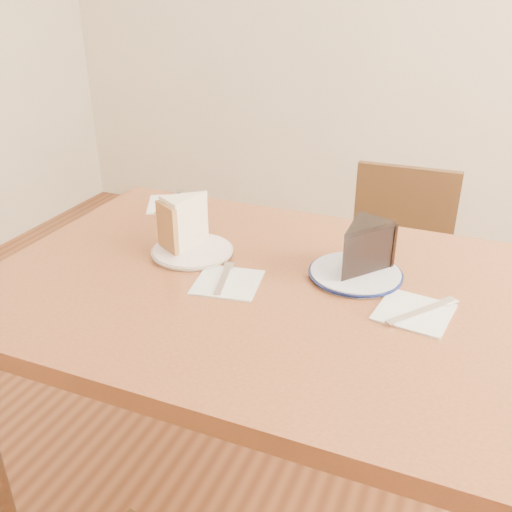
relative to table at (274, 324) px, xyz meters
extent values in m
cube|color=#5C2E19|center=(0.00, 0.00, 0.08)|extent=(1.20, 0.80, 0.04)
cylinder|color=#351C10|center=(-0.54, 0.34, -0.30)|extent=(0.06, 0.06, 0.71)
cube|color=#331D0F|center=(0.15, 0.65, -0.24)|extent=(0.40, 0.40, 0.04)
cylinder|color=#331D0F|center=(0.30, 0.82, -0.45)|extent=(0.03, 0.03, 0.39)
cylinder|color=#331D0F|center=(-0.02, 0.81, -0.45)|extent=(0.03, 0.03, 0.39)
cylinder|color=#331D0F|center=(0.31, 0.50, -0.45)|extent=(0.03, 0.03, 0.39)
cylinder|color=#331D0F|center=(-0.01, 0.49, -0.45)|extent=(0.03, 0.03, 0.39)
cube|color=#331D0F|center=(0.14, 0.83, -0.05)|extent=(0.33, 0.04, 0.35)
cylinder|color=white|center=(-0.23, 0.06, 0.10)|extent=(0.18, 0.18, 0.01)
cylinder|color=white|center=(0.14, 0.10, 0.10)|extent=(0.19, 0.19, 0.01)
cube|color=white|center=(-0.09, -0.03, 0.10)|extent=(0.15, 0.15, 0.00)
cube|color=white|center=(0.28, 0.00, 0.10)|extent=(0.15, 0.15, 0.00)
cube|color=white|center=(-0.42, 0.31, 0.10)|extent=(0.19, 0.19, 0.00)
cube|color=white|center=(-0.10, -0.03, 0.10)|extent=(0.05, 0.14, 0.00)
cube|color=silver|center=(0.30, 0.00, 0.10)|extent=(0.12, 0.15, 0.00)
cube|color=silver|center=(-0.42, 0.35, 0.10)|extent=(0.07, 0.13, 0.00)
cube|color=silver|center=(-0.43, 0.30, 0.10)|extent=(0.04, 0.16, 0.00)
camera|label=1|loc=(0.36, -0.96, 0.67)|focal=40.00mm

